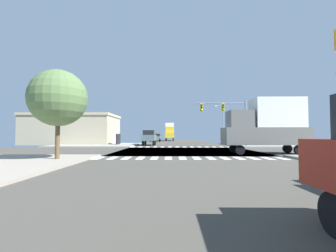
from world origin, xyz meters
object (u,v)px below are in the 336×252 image
at_px(sidewalk_tree, 58,98).
at_px(street_lamp, 222,120).
at_px(suv_nearside_1, 149,136).
at_px(sedan_crossing_1, 157,137).
at_px(box_truck_inner_4, 170,131).
at_px(traffic_signal_mast, 226,112).
at_px(box_truck_leading_2, 267,124).
at_px(bank_building, 73,129).

bearing_deg(sidewalk_tree, street_lamp, 58.61).
relative_size(suv_nearside_1, sedan_crossing_1, 1.07).
distance_m(sedan_crossing_1, box_truck_inner_4, 8.97).
bearing_deg(traffic_signal_mast, box_truck_leading_2, -83.87).
bearing_deg(street_lamp, box_truck_inner_4, 114.57).
height_order(bank_building, suv_nearside_1, bank_building).
bearing_deg(bank_building, street_lamp, 4.43).
height_order(street_lamp, bank_building, street_lamp).
xyz_separation_m(sidewalk_tree, sedan_crossing_1, (3.81, 39.78, -2.89)).
distance_m(street_lamp, box_truck_leading_2, 21.40).
relative_size(street_lamp, box_truck_inner_4, 0.97).
distance_m(traffic_signal_mast, sedan_crossing_1, 26.30).
relative_size(street_lamp, box_truck_leading_2, 0.97).
relative_size(traffic_signal_mast, sedan_crossing_1, 1.58).
bearing_deg(bank_building, traffic_signal_mast, -20.07).
bearing_deg(street_lamp, bank_building, -175.57).
bearing_deg(street_lamp, sedan_crossing_1, 134.70).
xyz_separation_m(bank_building, sedan_crossing_1, (13.65, 14.83, -1.46)).
xyz_separation_m(traffic_signal_mast, sidewalk_tree, (-14.57, -16.04, -0.63)).
relative_size(bank_building, sedan_crossing_1, 3.75).
bearing_deg(suv_nearside_1, box_truck_leading_2, 127.45).
xyz_separation_m(sidewalk_tree, suv_nearside_1, (3.81, 21.17, -2.62)).
bearing_deg(sidewalk_tree, box_truck_leading_2, 19.88).
bearing_deg(traffic_signal_mast, suv_nearside_1, 154.49).
relative_size(street_lamp, sedan_crossing_1, 1.63).
distance_m(traffic_signal_mast, box_truck_leading_2, 10.63).
height_order(box_truck_leading_2, box_truck_inner_4, same).
xyz_separation_m(street_lamp, box_truck_leading_2, (-0.79, -21.32, -1.70)).
distance_m(suv_nearside_1, box_truck_leading_2, 19.56).
xyz_separation_m(bank_building, suv_nearside_1, (13.65, -3.78, -1.18)).
bearing_deg(street_lamp, suv_nearside_1, -155.30).
relative_size(sedan_crossing_1, box_truck_leading_2, 0.60).
height_order(street_lamp, box_truck_leading_2, street_lamp).
bearing_deg(sedan_crossing_1, box_truck_leading_2, 109.19).
bearing_deg(box_truck_leading_2, sidewalk_tree, 109.88).
height_order(street_lamp, sidewalk_tree, street_lamp).
bearing_deg(suv_nearside_1, sidewalk_tree, 79.79).
height_order(traffic_signal_mast, sedan_crossing_1, traffic_signal_mast).
height_order(bank_building, box_truck_leading_2, bank_building).
bearing_deg(traffic_signal_mast, sedan_crossing_1, 114.37).
xyz_separation_m(bank_building, box_truck_leading_2, (25.51, -19.28, -0.01)).
xyz_separation_m(street_lamp, suv_nearside_1, (-12.65, -5.82, -2.87)).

